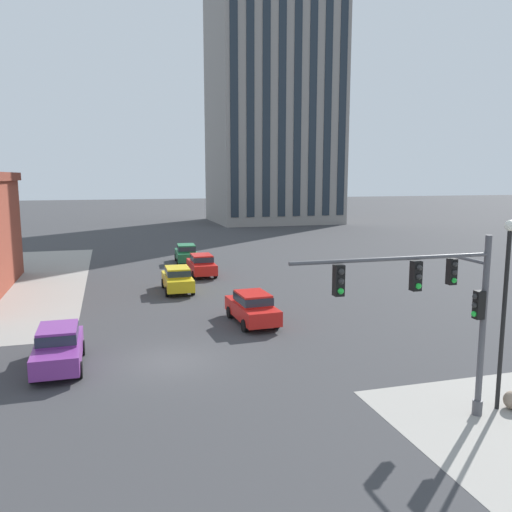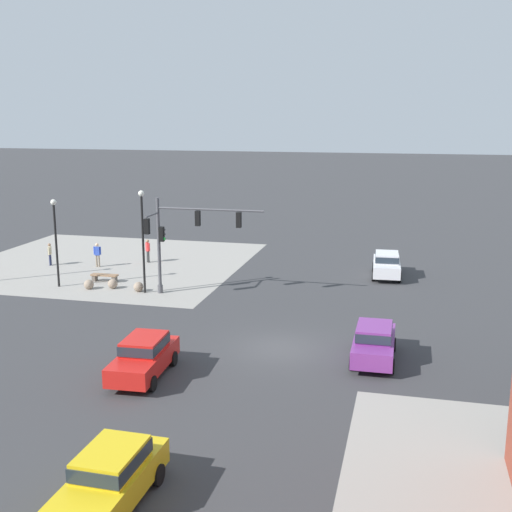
{
  "view_description": "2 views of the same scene",
  "coord_description": "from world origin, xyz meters",
  "px_view_note": "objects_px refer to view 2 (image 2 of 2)",
  "views": [
    {
      "loc": [
        -2.23,
        -21.1,
        7.69
      ],
      "look_at": [
        5.1,
        4.67,
        3.57
      ],
      "focal_mm": 36.46,
      "sensor_mm": 36.0,
      "label": 1
    },
    {
      "loc": [
        -5.68,
        28.07,
        10.75
      ],
      "look_at": [
        1.41,
        -1.19,
        4.12
      ],
      "focal_mm": 45.21,
      "sensor_mm": 36.0,
      "label": 2
    }
  ],
  "objects_px": {
    "pedestrian_at_curb": "(148,249)",
    "street_lamp_corner_near": "(143,231)",
    "bollard_sphere_curb_a": "(138,287)",
    "car_main_northbound_far": "(374,341)",
    "bench_near_signal": "(104,277)",
    "pedestrian_near_bench": "(50,253)",
    "bollard_sphere_curb_b": "(113,284)",
    "bollard_sphere_curb_c": "(89,284)",
    "traffic_signal_main": "(178,234)",
    "pedestrian_walking_east": "(97,253)",
    "car_cross_westbound": "(110,476)",
    "car_main_southbound_far": "(387,264)",
    "street_lamp_mid_sidewalk": "(55,233)",
    "car_main_mid": "(144,355)"
  },
  "relations": [
    {
      "from": "bench_near_signal",
      "to": "street_lamp_mid_sidewalk",
      "type": "height_order",
      "value": "street_lamp_mid_sidewalk"
    },
    {
      "from": "bench_near_signal",
      "to": "pedestrian_at_curb",
      "type": "height_order",
      "value": "pedestrian_at_curb"
    },
    {
      "from": "bollard_sphere_curb_b",
      "to": "car_main_southbound_far",
      "type": "relative_size",
      "value": 0.14
    },
    {
      "from": "pedestrian_at_curb",
      "to": "street_lamp_corner_near",
      "type": "height_order",
      "value": "street_lamp_corner_near"
    },
    {
      "from": "traffic_signal_main",
      "to": "car_main_northbound_far",
      "type": "xyz_separation_m",
      "value": [
        -12.14,
        8.03,
        -2.88
      ]
    },
    {
      "from": "traffic_signal_main",
      "to": "car_main_northbound_far",
      "type": "height_order",
      "value": "traffic_signal_main"
    },
    {
      "from": "bollard_sphere_curb_a",
      "to": "street_lamp_corner_near",
      "type": "relative_size",
      "value": 0.1
    },
    {
      "from": "pedestrian_near_bench",
      "to": "car_cross_westbound",
      "type": "bearing_deg",
      "value": 123.94
    },
    {
      "from": "bollard_sphere_curb_b",
      "to": "car_main_northbound_far",
      "type": "bearing_deg",
      "value": 153.15
    },
    {
      "from": "bench_near_signal",
      "to": "pedestrian_near_bench",
      "type": "bearing_deg",
      "value": -29.25
    },
    {
      "from": "bollard_sphere_curb_c",
      "to": "car_main_mid",
      "type": "xyz_separation_m",
      "value": [
        -8.91,
        12.0,
        0.61
      ]
    },
    {
      "from": "car_main_mid",
      "to": "bollard_sphere_curb_a",
      "type": "bearing_deg",
      "value": -65.19
    },
    {
      "from": "traffic_signal_main",
      "to": "car_main_southbound_far",
      "type": "relative_size",
      "value": 1.49
    },
    {
      "from": "car_cross_westbound",
      "to": "car_main_northbound_far",
      "type": "bearing_deg",
      "value": -116.77
    },
    {
      "from": "bollard_sphere_curb_a",
      "to": "car_cross_westbound",
      "type": "xyz_separation_m",
      "value": [
        -8.43,
        21.0,
        0.61
      ]
    },
    {
      "from": "pedestrian_near_bench",
      "to": "car_main_northbound_far",
      "type": "relative_size",
      "value": 0.37
    },
    {
      "from": "bollard_sphere_curb_a",
      "to": "car_main_northbound_far",
      "type": "relative_size",
      "value": 0.14
    },
    {
      "from": "bench_near_signal",
      "to": "car_main_southbound_far",
      "type": "distance_m",
      "value": 18.84
    },
    {
      "from": "bench_near_signal",
      "to": "pedestrian_near_bench",
      "type": "relative_size",
      "value": 1.1
    },
    {
      "from": "traffic_signal_main",
      "to": "car_main_southbound_far",
      "type": "distance_m",
      "value": 14.51
    },
    {
      "from": "bench_near_signal",
      "to": "car_main_northbound_far",
      "type": "height_order",
      "value": "car_main_northbound_far"
    },
    {
      "from": "bollard_sphere_curb_c",
      "to": "bench_near_signal",
      "type": "relative_size",
      "value": 0.34
    },
    {
      "from": "street_lamp_mid_sidewalk",
      "to": "car_main_northbound_far",
      "type": "relative_size",
      "value": 1.27
    },
    {
      "from": "pedestrian_walking_east",
      "to": "car_cross_westbound",
      "type": "height_order",
      "value": "pedestrian_walking_east"
    },
    {
      "from": "car_cross_westbound",
      "to": "car_main_mid",
      "type": "height_order",
      "value": "same"
    },
    {
      "from": "street_lamp_mid_sidewalk",
      "to": "car_main_mid",
      "type": "height_order",
      "value": "street_lamp_mid_sidewalk"
    },
    {
      "from": "pedestrian_walking_east",
      "to": "bollard_sphere_curb_b",
      "type": "bearing_deg",
      "value": 125.33
    },
    {
      "from": "street_lamp_corner_near",
      "to": "bollard_sphere_curb_b",
      "type": "bearing_deg",
      "value": -10.43
    },
    {
      "from": "bench_near_signal",
      "to": "pedestrian_near_bench",
      "type": "distance_m",
      "value": 6.86
    },
    {
      "from": "car_main_southbound_far",
      "to": "bench_near_signal",
      "type": "bearing_deg",
      "value": 17.45
    },
    {
      "from": "bollard_sphere_curb_c",
      "to": "bollard_sphere_curb_b",
      "type": "bearing_deg",
      "value": -160.74
    },
    {
      "from": "pedestrian_walking_east",
      "to": "street_lamp_corner_near",
      "type": "bearing_deg",
      "value": 137.02
    },
    {
      "from": "bollard_sphere_curb_c",
      "to": "car_main_northbound_far",
      "type": "bearing_deg",
      "value": 156.23
    },
    {
      "from": "bench_near_signal",
      "to": "car_main_southbound_far",
      "type": "height_order",
      "value": "car_main_southbound_far"
    },
    {
      "from": "traffic_signal_main",
      "to": "pedestrian_at_curb",
      "type": "bearing_deg",
      "value": -55.71
    },
    {
      "from": "bollard_sphere_curb_a",
      "to": "car_main_northbound_far",
      "type": "distance_m",
      "value": 17.01
    },
    {
      "from": "pedestrian_near_bench",
      "to": "street_lamp_corner_near",
      "type": "relative_size",
      "value": 0.26
    },
    {
      "from": "pedestrian_near_bench",
      "to": "pedestrian_walking_east",
      "type": "bearing_deg",
      "value": -173.99
    },
    {
      "from": "bollard_sphere_curb_c",
      "to": "bench_near_signal",
      "type": "distance_m",
      "value": 1.97
    },
    {
      "from": "bollard_sphere_curb_a",
      "to": "pedestrian_at_curb",
      "type": "xyz_separation_m",
      "value": [
        2.6,
        -7.67,
        0.69
      ]
    },
    {
      "from": "pedestrian_walking_east",
      "to": "street_lamp_mid_sidewalk",
      "type": "xyz_separation_m",
      "value": [
        -0.13,
        5.58,
        2.49
      ]
    },
    {
      "from": "car_cross_westbound",
      "to": "pedestrian_near_bench",
      "type": "bearing_deg",
      "value": -56.06
    },
    {
      "from": "bollard_sphere_curb_c",
      "to": "car_main_northbound_far",
      "type": "distance_m",
      "value": 19.85
    },
    {
      "from": "traffic_signal_main",
      "to": "bollard_sphere_curb_c",
      "type": "bearing_deg",
      "value": 0.3
    },
    {
      "from": "bench_near_signal",
      "to": "street_lamp_corner_near",
      "type": "bearing_deg",
      "value": 152.41
    },
    {
      "from": "pedestrian_walking_east",
      "to": "car_cross_westbound",
      "type": "relative_size",
      "value": 0.39
    },
    {
      "from": "traffic_signal_main",
      "to": "bollard_sphere_curb_c",
      "type": "relative_size",
      "value": 10.89
    },
    {
      "from": "pedestrian_at_curb",
      "to": "car_main_southbound_far",
      "type": "bearing_deg",
      "value": 179.14
    },
    {
      "from": "bollard_sphere_curb_b",
      "to": "bollard_sphere_curb_c",
      "type": "xyz_separation_m",
      "value": [
        1.4,
        0.49,
        0.0
      ]
    },
    {
      "from": "pedestrian_near_bench",
      "to": "bench_near_signal",
      "type": "bearing_deg",
      "value": 150.75
    }
  ]
}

